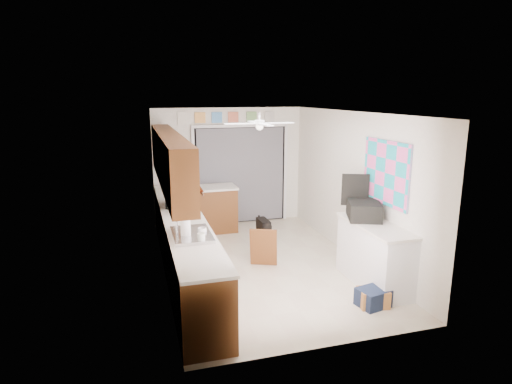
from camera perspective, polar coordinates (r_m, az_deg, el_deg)
floor at (r=7.25m, az=0.89°, el=-9.58°), size 5.00×5.00×0.00m
ceiling at (r=6.70m, az=0.96°, el=10.57°), size 5.00×5.00×0.00m
wall_back at (r=9.25m, az=-3.62°, el=3.41°), size 3.20×0.00×3.20m
wall_front at (r=4.63m, az=10.07°, el=-6.54°), size 3.20×0.00×3.20m
wall_left at (r=6.59m, az=-12.49°, el=-0.77°), size 0.00×5.00×5.00m
wall_right at (r=7.49m, az=12.72°, el=0.85°), size 0.00×5.00×5.00m
left_base_cabinets at (r=6.85m, az=-9.64°, el=-7.12°), size 0.60×4.80×0.90m
left_countertop at (r=6.70m, az=-9.71°, el=-3.34°), size 0.62×4.80×0.04m
upper_cabinets at (r=6.70m, az=-11.47°, el=4.29°), size 0.32×4.00×0.80m
sink_basin at (r=5.74m, az=-8.57°, el=-5.71°), size 0.50×0.76×0.06m
faucet at (r=5.69m, az=-10.50°, el=-4.95°), size 0.03×0.03×0.22m
peninsula_base at (r=8.84m, az=-6.00°, el=-2.39°), size 1.00×0.60×0.90m
peninsula_top at (r=8.73m, az=-6.08°, el=0.59°), size 1.04×0.64×0.04m
back_opening_recess at (r=9.31m, az=-2.06°, el=2.24°), size 2.00×0.06×2.10m
curtain_panel at (r=9.27m, az=-2.00°, el=2.20°), size 1.90×0.03×2.05m
door_trim_left at (r=9.09m, az=-8.26°, el=1.85°), size 0.06×0.04×2.10m
door_trim_right at (r=9.57m, az=3.92°, el=2.52°), size 0.06×0.04×2.10m
door_trim_head at (r=9.14m, az=-2.07°, el=8.81°), size 2.10×0.04×0.06m
header_frame_0 at (r=8.99m, az=-7.46°, el=9.79°), size 0.22×0.02×0.22m
header_frame_1 at (r=9.05m, az=-5.24°, el=9.87°), size 0.22×0.02×0.22m
header_frame_2 at (r=9.12m, az=-3.05°, el=9.93°), size 0.22×0.02×0.22m
header_frame_3 at (r=9.22m, az=-0.59°, el=9.98°), size 0.22×0.02×0.22m
header_frame_4 at (r=9.34m, az=1.81°, el=10.01°), size 0.22×0.02×0.22m
route66_sign at (r=8.94m, az=-9.71°, el=9.70°), size 0.22×0.02×0.26m
right_counter_base at (r=6.59m, az=15.47°, el=-8.22°), size 0.50×1.40×0.90m
right_counter_top at (r=6.44m, az=15.64°, el=-4.32°), size 0.54×1.44×0.04m
abstract_painting at (r=6.56m, az=16.91°, el=2.48°), size 0.03×1.15×0.95m
ceiling_fan at (r=6.90m, az=0.47°, el=9.14°), size 1.14×1.14×0.24m
microwave at (r=7.31m, az=-10.43°, el=-0.59°), size 0.45×0.61×0.31m
soap_bottle at (r=6.79m, az=-10.79°, el=-1.50°), size 0.15×0.15×0.34m
cup at (r=5.78m, az=-7.20°, el=-5.19°), size 0.16×0.16×0.10m
jar_a at (r=5.45m, az=-7.30°, el=-6.13°), size 0.12×0.12×0.14m
paper_towel_roll at (r=5.64m, az=-9.37°, el=-4.75°), size 0.14×0.14×0.28m
suitcase at (r=6.64m, az=14.18°, el=-2.35°), size 0.66×0.74×0.26m
suitcase_rim at (r=6.67m, az=14.13°, el=-3.26°), size 0.62×0.70×0.02m
suitcase_lid at (r=6.83m, az=13.09°, el=0.29°), size 0.40×0.18×0.50m
cardboard_box at (r=6.09m, az=15.35°, el=-13.42°), size 0.42×0.34×0.24m
navy_crate at (r=6.09m, az=15.35°, el=-13.41°), size 0.45×0.40×0.24m
cabinet_door_panel at (r=7.04m, az=1.00°, el=-7.39°), size 0.47×0.33×0.66m
man at (r=8.26m, az=-8.24°, el=-1.00°), size 0.57×0.68×1.61m
dog at (r=8.28m, az=0.99°, el=-4.92°), size 0.27×0.61×0.47m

